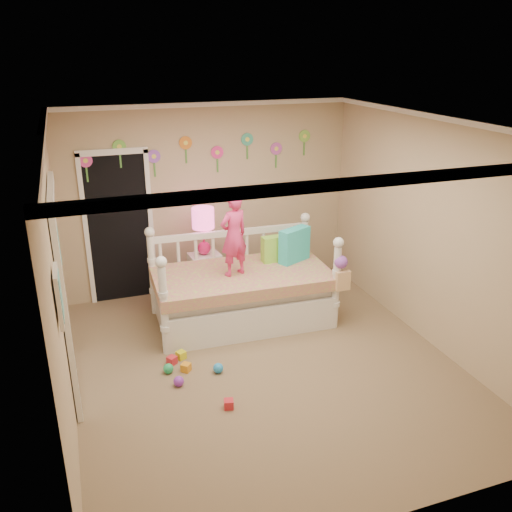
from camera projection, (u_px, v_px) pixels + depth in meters
name	position (u px, v px, depth m)	size (l,w,h in m)	color
floor	(265.00, 365.00, 5.94)	(4.00, 4.50, 0.01)	#7F684C
ceiling	(267.00, 124.00, 5.00)	(4.00, 4.50, 0.01)	white
back_wall	(210.00, 199.00, 7.45)	(4.00, 0.01, 2.60)	tan
left_wall	(58.00, 281.00, 4.85)	(0.01, 4.50, 2.60)	tan
right_wall	(432.00, 233.00, 6.09)	(0.01, 4.50, 2.60)	tan
crown_molding	(267.00, 127.00, 5.01)	(4.00, 4.50, 0.06)	white
daybed	(242.00, 277.00, 6.71)	(2.20, 1.19, 1.20)	white
pillow_turquoise	(294.00, 245.00, 6.94)	(0.44, 0.15, 0.44)	#27C3C6
pillow_lime	(275.00, 249.00, 6.96)	(0.36, 0.13, 0.34)	#90D942
child	(234.00, 235.00, 6.42)	(0.37, 0.24, 1.01)	#EB3577
nightstand	(205.00, 277.00, 7.35)	(0.40, 0.31, 0.67)	white
table_lamp	(203.00, 224.00, 7.07)	(0.29, 0.29, 0.64)	#E81E6C
closet_doorway	(119.00, 227.00, 7.15)	(0.90, 0.04, 2.07)	black
flower_decals	(202.00, 153.00, 7.18)	(3.40, 0.02, 0.50)	#B2668C
mirror_closet	(66.00, 292.00, 5.22)	(0.07, 1.30, 2.10)	white
wall_picture	(59.00, 296.00, 3.98)	(0.05, 0.34, 0.42)	white
hanging_bag	(341.00, 274.00, 6.45)	(0.20, 0.16, 0.36)	beige
toy_scatter	(198.00, 371.00, 5.73)	(0.80, 1.30, 0.11)	#996666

